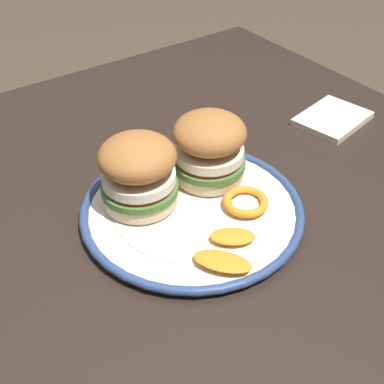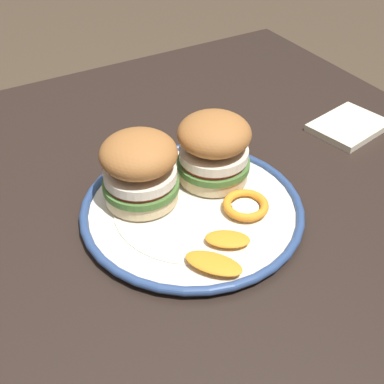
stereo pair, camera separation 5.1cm
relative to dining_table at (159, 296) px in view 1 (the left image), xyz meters
name	(u,v)px [view 1 (the left image)]	position (x,y,z in m)	size (l,w,h in m)	color
dining_table	(159,296)	(0.00, 0.00, 0.00)	(1.16, 1.06, 0.77)	black
dinner_plate	(192,209)	(-0.07, -0.02, 0.11)	(0.31, 0.31, 0.02)	silver
sandwich_half_left	(138,171)	(-0.02, -0.07, 0.17)	(0.11, 0.11, 0.10)	beige
sandwich_half_right	(209,147)	(-0.13, -0.06, 0.17)	(0.12, 0.12, 0.10)	beige
orange_peel_curled	(246,202)	(-0.13, 0.02, 0.12)	(0.07, 0.07, 0.01)	orange
orange_peel_strip_long	(233,237)	(-0.08, 0.06, 0.12)	(0.06, 0.06, 0.01)	orange
orange_peel_strip_short	(222,261)	(-0.04, 0.09, 0.12)	(0.07, 0.08, 0.01)	orange
folded_napkin	(333,119)	(-0.42, -0.08, 0.11)	(0.12, 0.09, 0.01)	beige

